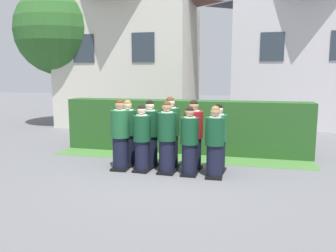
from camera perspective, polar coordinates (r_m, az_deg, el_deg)
The scene contains 16 objects.
ground_plane at distance 7.81m, azimuth -0.43°, elevation -7.90°, with size 60.00×60.00×0.00m, color slate.
student_front_row_0 at distance 8.00m, azimuth -8.05°, elevation -1.71°, with size 0.44×0.49×1.67m.
student_front_row_1 at distance 7.81m, azimuth -4.40°, elevation -2.35°, with size 0.40×0.46×1.55m.
student_front_row_2 at distance 7.63m, azimuth -0.18°, elevation -2.21°, with size 0.43×0.48×1.65m.
student_front_row_3 at distance 7.49m, azimuth 3.65°, elevation -2.85°, with size 0.40×0.49×1.54m.
student_front_row_4 at distance 7.37m, azimuth 7.88°, elevation -3.00°, with size 0.41×0.50×1.57m.
student_rear_row_0 at distance 8.44m, azimuth -6.76°, elevation -1.33°, with size 0.42×0.47×1.62m.
student_rear_row_1 at distance 8.23m, azimuth -3.04°, elevation -1.51°, with size 0.42×0.50×1.63m.
student_rear_row_2 at distance 8.10m, azimuth 0.36°, elevation -1.35°, with size 0.45×0.56×1.71m.
student_in_red_blazer at distance 7.95m, azimuth 4.35°, elevation -1.80°, with size 0.43×0.51×1.65m.
student_rear_row_4 at distance 7.84m, azimuth 8.41°, elevation -2.29°, with size 0.41×0.51×1.57m.
hedge at distance 9.79m, azimuth 2.79°, elevation -0.03°, with size 7.00×0.70×1.50m.
school_building_main at distance 15.70m, azimuth -6.10°, elevation 13.37°, with size 5.83×4.64×6.90m.
school_building_annex at distance 16.31m, azimuth 21.37°, elevation 12.89°, with size 5.98×4.38×7.03m.
oak_tree_left at distance 15.76m, azimuth -17.88°, elevation 14.95°, with size 3.72×3.72×5.94m.
lawn_strip at distance 9.16m, azimuth 1.79°, elevation -5.38°, with size 7.00×0.90×0.01m, color #477A38.
Camera 1 is at (1.83, -7.25, 2.22)m, focal length 36.16 mm.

